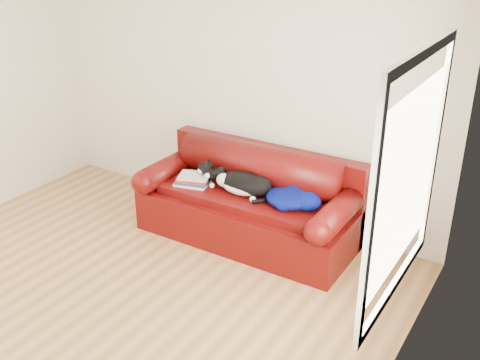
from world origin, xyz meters
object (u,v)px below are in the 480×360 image
at_px(cat, 243,184).
at_px(sofa_base, 248,216).
at_px(book_stack, 194,179).
at_px(blanket, 292,197).

bearing_deg(cat, sofa_base, 73.65).
relative_size(sofa_base, book_stack, 5.77).
xyz_separation_m(book_stack, cat, (0.53, 0.07, 0.05)).
xyz_separation_m(sofa_base, book_stack, (-0.54, -0.14, 0.31)).
bearing_deg(cat, blanket, 0.40).
height_order(sofa_base, blanket, blanket).
xyz_separation_m(sofa_base, cat, (-0.01, -0.07, 0.37)).
distance_m(sofa_base, blanket, 0.59).
height_order(sofa_base, cat, cat).
bearing_deg(sofa_base, cat, -101.70).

